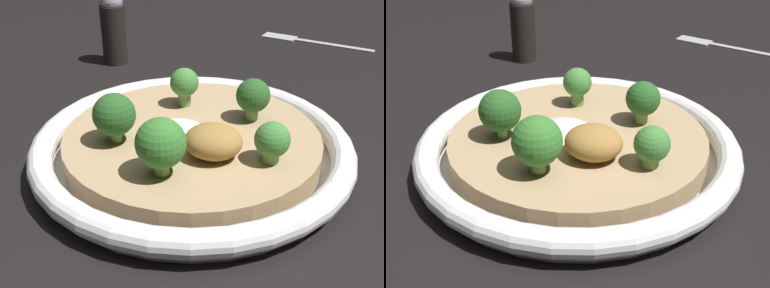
# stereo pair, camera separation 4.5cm
# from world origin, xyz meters

# --- Properties ---
(ground_plane) EXTENTS (6.00, 6.00, 0.00)m
(ground_plane) POSITION_xyz_m (0.00, 0.00, 0.00)
(ground_plane) COLOR black
(risotto_bowl) EXTENTS (0.30, 0.30, 0.03)m
(risotto_bowl) POSITION_xyz_m (0.00, 0.00, 0.02)
(risotto_bowl) COLOR white
(risotto_bowl) RESTS_ON ground_plane
(cheese_sprinkle) EXTENTS (0.06, 0.06, 0.01)m
(cheese_sprinkle) POSITION_xyz_m (0.02, -0.00, 0.04)
(cheese_sprinkle) COLOR white
(cheese_sprinkle) RESTS_ON risotto_bowl
(crispy_onion_garnish) EXTENTS (0.05, 0.04, 0.03)m
(crispy_onion_garnish) POSITION_xyz_m (-0.03, 0.04, 0.04)
(crispy_onion_garnish) COLOR #A37538
(crispy_onion_garnish) RESTS_ON risotto_bowl
(broccoli_front_right) EXTENTS (0.03, 0.03, 0.04)m
(broccoli_front_right) POSITION_xyz_m (0.02, -0.06, 0.05)
(broccoli_front_right) COLOR #668E47
(broccoli_front_right) RESTS_ON risotto_bowl
(broccoli_back) EXTENTS (0.04, 0.04, 0.05)m
(broccoli_back) POSITION_xyz_m (0.01, 0.07, 0.06)
(broccoli_back) COLOR #668E47
(broccoli_back) RESTS_ON risotto_bowl
(broccoli_back_left) EXTENTS (0.03, 0.03, 0.04)m
(broccoli_back_left) POSITION_xyz_m (-0.07, 0.03, 0.05)
(broccoli_back_left) COLOR #759E4C
(broccoli_back_left) RESTS_ON risotto_bowl
(broccoli_left) EXTENTS (0.03, 0.03, 0.04)m
(broccoli_left) POSITION_xyz_m (-0.05, -0.04, 0.05)
(broccoli_left) COLOR #759E4C
(broccoli_left) RESTS_ON risotto_bowl
(broccoli_right) EXTENTS (0.04, 0.04, 0.05)m
(broccoli_right) POSITION_xyz_m (0.06, 0.03, 0.06)
(broccoli_right) COLOR #668E47
(broccoli_right) RESTS_ON risotto_bowl
(fork_utensil) EXTENTS (0.17, 0.07, 0.00)m
(fork_utensil) POSITION_xyz_m (-0.10, -0.39, 0.00)
(fork_utensil) COLOR #B7B7BC
(fork_utensil) RESTS_ON ground_plane
(pepper_shaker) EXTENTS (0.03, 0.03, 0.10)m
(pepper_shaker) POSITION_xyz_m (0.16, -0.24, 0.05)
(pepper_shaker) COLOR black
(pepper_shaker) RESTS_ON ground_plane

